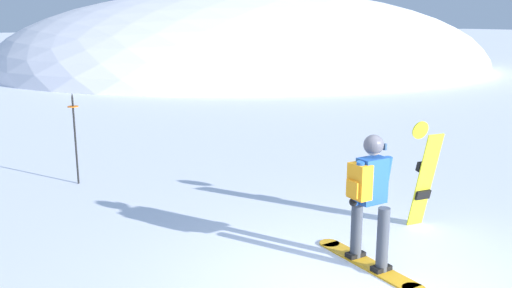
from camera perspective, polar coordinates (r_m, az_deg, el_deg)
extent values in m
ellipsoid|color=white|center=(37.07, -0.96, 8.00)|extent=(32.07, 28.87, 10.04)
cube|color=orange|center=(7.36, 11.55, -12.14)|extent=(0.48, 1.58, 0.02)
cylinder|color=orange|center=(7.89, 7.65, -10.22)|extent=(0.28, 0.28, 0.02)
cube|color=black|center=(7.50, 10.30, -11.24)|extent=(0.27, 0.17, 0.06)
cube|color=black|center=(7.18, 12.90, -12.47)|extent=(0.27, 0.17, 0.06)
cylinder|color=#3D424C|center=(7.35, 10.42, -8.53)|extent=(0.15, 0.15, 0.82)
cylinder|color=#3D424C|center=(7.03, 13.05, -9.67)|extent=(0.15, 0.15, 0.82)
cube|color=#1E4C9E|center=(6.96, 11.96, -3.73)|extent=(0.38, 0.26, 0.58)
cylinder|color=#1E4C9E|center=(6.81, 10.55, -4.04)|extent=(0.12, 0.19, 0.57)
cylinder|color=#1E4C9E|center=(7.12, 13.32, -3.43)|extent=(0.12, 0.19, 0.57)
sphere|color=black|center=(6.90, 10.12, -5.97)|extent=(0.11, 0.11, 0.11)
sphere|color=black|center=(7.23, 13.11, -5.24)|extent=(0.11, 0.11, 0.11)
cube|color=orange|center=(6.83, 10.74, -3.83)|extent=(0.21, 0.30, 0.44)
cube|color=orange|center=(6.78, 10.08, -4.62)|extent=(0.08, 0.21, 0.20)
sphere|color=beige|center=(6.86, 12.12, -0.32)|extent=(0.21, 0.21, 0.21)
sphere|color=#4C4C56|center=(6.85, 12.14, -0.08)|extent=(0.25, 0.25, 0.25)
cube|color=navy|center=(6.94, 12.91, -0.19)|extent=(0.05, 0.17, 0.08)
cube|color=yellow|center=(8.55, 17.16, -3.69)|extent=(0.28, 0.37, 1.49)
cylinder|color=yellow|center=(8.50, 16.73, 1.39)|extent=(0.28, 0.09, 0.28)
cube|color=black|center=(8.51, 17.13, -2.22)|extent=(0.25, 0.10, 0.15)
cube|color=black|center=(8.63, 16.94, -5.04)|extent=(0.25, 0.10, 0.15)
cylinder|color=black|center=(10.93, -18.27, 0.30)|extent=(0.04, 0.04, 1.68)
cylinder|color=orange|center=(10.82, -18.51, 3.72)|extent=(0.20, 0.20, 0.02)
cone|color=black|center=(10.79, -18.60, 4.87)|extent=(0.04, 0.04, 0.08)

